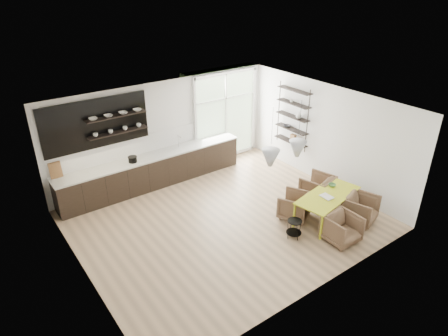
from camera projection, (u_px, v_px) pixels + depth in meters
room at (219, 147)px, 10.48m from camera, size 7.02×6.01×2.91m
kitchen_run at (150, 167)px, 11.35m from camera, size 5.54×0.69×2.75m
right_shelving at (293, 118)px, 11.91m from camera, size 0.26×1.22×1.90m
dining_table at (328, 196)px, 9.83m from camera, size 1.97×1.17×0.67m
armchair_back_left at (294, 205)px, 10.01m from camera, size 0.96×0.97×0.66m
armchair_back_right at (317, 188)px, 10.76m from camera, size 0.93×0.95×0.71m
armchair_front_left at (342, 229)px, 9.12m from camera, size 0.73×0.75×0.67m
armchair_front_right at (360, 209)px, 9.84m from camera, size 0.94×0.96×0.70m
wire_stool at (294, 226)px, 9.27m from camera, size 0.36×0.36×0.46m
table_book at (323, 198)px, 9.64m from camera, size 0.24×0.31×0.03m
table_bowl at (332, 185)px, 10.19m from camera, size 0.21×0.21×0.06m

